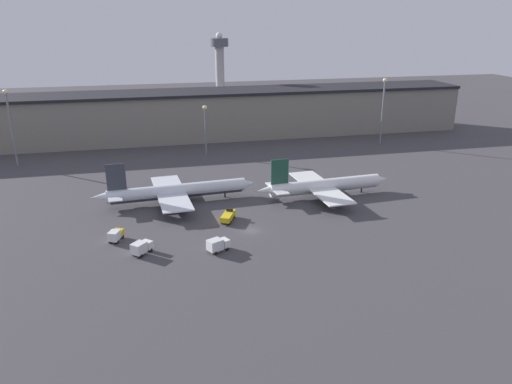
{
  "coord_description": "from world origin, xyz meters",
  "views": [
    {
      "loc": [
        -25.53,
        -115.69,
        53.04
      ],
      "look_at": [
        4.19,
        12.52,
        6.0
      ],
      "focal_mm": 35.0,
      "sensor_mm": 36.0,
      "label": 1
    }
  ],
  "objects_px": {
    "airplane_1": "(324,186)",
    "service_vehicle_2": "(228,216)",
    "airplane_0": "(176,191)",
    "service_vehicle_1": "(116,235)",
    "service_vehicle_3": "(141,247)",
    "service_vehicle_0": "(218,245)",
    "control_tower": "(220,71)"
  },
  "relations": [
    {
      "from": "service_vehicle_3",
      "to": "service_vehicle_1",
      "type": "bearing_deg",
      "value": 77.09
    },
    {
      "from": "service_vehicle_0",
      "to": "service_vehicle_3",
      "type": "xyz_separation_m",
      "value": [
        -17.59,
        2.63,
        -0.03
      ]
    },
    {
      "from": "service_vehicle_0",
      "to": "airplane_1",
      "type": "bearing_deg",
      "value": 12.13
    },
    {
      "from": "airplane_1",
      "to": "service_vehicle_2",
      "type": "xyz_separation_m",
      "value": [
        -32.01,
        -12.31,
        -2.04
      ]
    },
    {
      "from": "airplane_0",
      "to": "service_vehicle_3",
      "type": "bearing_deg",
      "value": -111.99
    },
    {
      "from": "airplane_1",
      "to": "service_vehicle_3",
      "type": "relative_size",
      "value": 7.7
    },
    {
      "from": "airplane_0",
      "to": "service_vehicle_1",
      "type": "height_order",
      "value": "airplane_0"
    },
    {
      "from": "airplane_1",
      "to": "control_tower",
      "type": "bearing_deg",
      "value": 91.98
    },
    {
      "from": "airplane_1",
      "to": "service_vehicle_3",
      "type": "xyz_separation_m",
      "value": [
        -55.24,
        -27.54,
        -1.67
      ]
    },
    {
      "from": "service_vehicle_1",
      "to": "airplane_0",
      "type": "bearing_deg",
      "value": -12.57
    },
    {
      "from": "airplane_0",
      "to": "service_vehicle_0",
      "type": "xyz_separation_m",
      "value": [
        6.93,
        -35.31,
        -1.67
      ]
    },
    {
      "from": "airplane_1",
      "to": "service_vehicle_3",
      "type": "bearing_deg",
      "value": -157.43
    },
    {
      "from": "service_vehicle_0",
      "to": "control_tower",
      "type": "relative_size",
      "value": 0.13
    },
    {
      "from": "service_vehicle_0",
      "to": "service_vehicle_3",
      "type": "height_order",
      "value": "service_vehicle_0"
    },
    {
      "from": "service_vehicle_2",
      "to": "service_vehicle_3",
      "type": "relative_size",
      "value": 1.31
    },
    {
      "from": "service_vehicle_0",
      "to": "service_vehicle_2",
      "type": "height_order",
      "value": "service_vehicle_0"
    },
    {
      "from": "airplane_1",
      "to": "service_vehicle_0",
      "type": "bearing_deg",
      "value": -145.23
    },
    {
      "from": "airplane_0",
      "to": "service_vehicle_2",
      "type": "height_order",
      "value": "airplane_0"
    },
    {
      "from": "airplane_0",
      "to": "control_tower",
      "type": "bearing_deg",
      "value": 70.36
    },
    {
      "from": "airplane_0",
      "to": "airplane_1",
      "type": "bearing_deg",
      "value": -10.51
    },
    {
      "from": "service_vehicle_1",
      "to": "control_tower",
      "type": "relative_size",
      "value": 0.12
    },
    {
      "from": "airplane_0",
      "to": "airplane_1",
      "type": "height_order",
      "value": "airplane_0"
    },
    {
      "from": "airplane_0",
      "to": "service_vehicle_1",
      "type": "relative_size",
      "value": 9.04
    },
    {
      "from": "service_vehicle_0",
      "to": "service_vehicle_1",
      "type": "relative_size",
      "value": 1.09
    },
    {
      "from": "service_vehicle_1",
      "to": "service_vehicle_3",
      "type": "height_order",
      "value": "service_vehicle_3"
    },
    {
      "from": "service_vehicle_2",
      "to": "service_vehicle_3",
      "type": "bearing_deg",
      "value": 148.54
    },
    {
      "from": "airplane_1",
      "to": "service_vehicle_0",
      "type": "xyz_separation_m",
      "value": [
        -37.66,
        -30.17,
        -1.64
      ]
    },
    {
      "from": "airplane_1",
      "to": "service_vehicle_1",
      "type": "relative_size",
      "value": 8.04
    },
    {
      "from": "airplane_1",
      "to": "service_vehicle_2",
      "type": "height_order",
      "value": "airplane_1"
    },
    {
      "from": "service_vehicle_0",
      "to": "control_tower",
      "type": "distance_m",
      "value": 153.83
    },
    {
      "from": "airplane_1",
      "to": "service_vehicle_1",
      "type": "xyz_separation_m",
      "value": [
        -61.35,
        -18.72,
        -1.81
      ]
    },
    {
      "from": "airplane_1",
      "to": "service_vehicle_3",
      "type": "height_order",
      "value": "airplane_1"
    }
  ]
}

